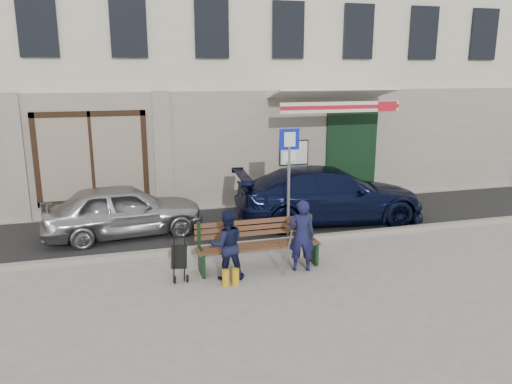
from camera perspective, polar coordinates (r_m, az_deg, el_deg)
name	(u,v)px	position (r m, az deg, el deg)	size (l,w,h in m)	color
ground	(266,274)	(9.57, 1.17, -9.31)	(80.00, 80.00, 0.00)	#9E9991
asphalt_lane	(230,226)	(12.39, -3.01, -3.85)	(60.00, 3.20, 0.01)	#282828
curb	(246,245)	(10.90, -1.14, -6.04)	(60.00, 0.18, 0.12)	#9E9384
building	(191,31)	(17.11, -7.40, 17.77)	(20.00, 8.27, 10.00)	beige
car_silver	(124,210)	(11.89, -14.88, -2.01)	(1.45, 3.61, 1.23)	#A9A9AE
car_navy	(329,195)	(12.71, 8.38, -0.30)	(1.94, 4.78, 1.39)	black
parking_sign	(289,167)	(11.13, 3.78, 2.92)	(0.46, 0.08, 2.50)	gray
bench	(256,245)	(9.68, 0.03, -6.12)	(2.40, 1.17, 0.98)	brown
man	(302,236)	(9.53, 5.23, -4.99)	(0.51, 0.33, 1.39)	#15173C
woman	(227,245)	(9.15, -3.34, -6.04)	(0.64, 0.50, 1.31)	#121632
stroller	(179,258)	(9.30, -8.77, -7.45)	(0.32, 0.42, 0.93)	black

